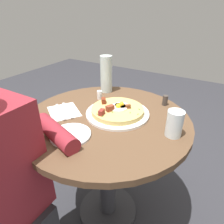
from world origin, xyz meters
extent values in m
plane|color=#2D2D33|center=(0.00, 0.00, 0.00)|extent=(6.00, 6.00, 0.00)
cylinder|color=brown|center=(0.00, 0.00, 0.70)|extent=(0.81, 0.81, 0.03)
cylinder|color=#333338|center=(0.00, 0.00, 0.34)|extent=(0.10, 0.10, 0.68)
cylinder|color=#333338|center=(0.00, 0.00, 0.01)|extent=(0.37, 0.37, 0.02)
cylinder|color=maroon|center=(0.25, -0.08, 0.74)|extent=(0.15, 0.27, 0.07)
cylinder|color=white|center=(-0.05, 0.03, 0.72)|extent=(0.31, 0.31, 0.01)
cylinder|color=tan|center=(-0.05, 0.03, 0.74)|extent=(0.26, 0.26, 0.02)
cylinder|color=white|center=(-0.08, 0.04, 0.75)|extent=(0.07, 0.07, 0.01)
sphere|color=yellow|center=(-0.08, 0.04, 0.76)|extent=(0.03, 0.03, 0.03)
cylinder|color=white|center=(-0.06, 0.03, 0.75)|extent=(0.09, 0.09, 0.01)
sphere|color=yellow|center=(-0.06, 0.03, 0.76)|extent=(0.03, 0.03, 0.03)
cube|color=maroon|center=(-0.07, -0.06, 0.76)|extent=(0.04, 0.04, 0.03)
cube|color=maroon|center=(0.04, 0.00, 0.76)|extent=(0.04, 0.03, 0.02)
cube|color=brown|center=(-0.08, 0.08, 0.76)|extent=(0.03, 0.03, 0.02)
cube|color=brown|center=(-0.01, 0.01, 0.76)|extent=(0.04, 0.04, 0.03)
cube|color=#387F2D|center=(-0.04, 0.15, 0.75)|extent=(0.01, 0.00, 0.00)
cube|color=#387F2D|center=(0.06, 0.01, 0.75)|extent=(0.01, 0.01, 0.00)
cube|color=#387F2D|center=(-0.09, 0.13, 0.75)|extent=(0.01, 0.01, 0.00)
cube|color=#387F2D|center=(-0.04, 0.11, 0.75)|extent=(0.01, 0.01, 0.00)
cube|color=#387F2D|center=(0.05, -0.02, 0.75)|extent=(0.01, 0.01, 0.00)
cube|color=#387F2D|center=(0.00, 0.03, 0.75)|extent=(0.01, 0.01, 0.00)
cylinder|color=white|center=(0.21, -0.05, 0.72)|extent=(0.17, 0.17, 0.01)
cube|color=white|center=(0.07, -0.21, 0.72)|extent=(0.21, 0.22, 0.00)
cube|color=silver|center=(0.08, -0.22, 0.72)|extent=(0.11, 0.16, 0.00)
cube|color=silver|center=(0.05, -0.20, 0.72)|extent=(0.11, 0.16, 0.00)
cylinder|color=silver|center=(-0.02, 0.32, 0.77)|extent=(0.07, 0.07, 0.11)
cylinder|color=silver|center=(-0.28, -0.17, 0.83)|extent=(0.07, 0.07, 0.22)
cylinder|color=white|center=(-0.16, -0.15, 0.74)|extent=(0.03, 0.03, 0.05)
cylinder|color=#3F3833|center=(-0.27, 0.20, 0.74)|extent=(0.03, 0.03, 0.06)
camera|label=1|loc=(0.70, 0.45, 1.20)|focal=31.68mm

